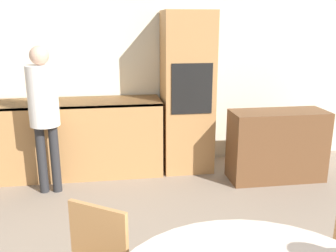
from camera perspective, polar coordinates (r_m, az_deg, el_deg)
wall_back at (r=4.93m, az=-4.57°, el=9.05°), size 6.54×0.05×2.60m
kitchen_counter at (r=4.81m, az=-17.16°, el=-1.76°), size 2.66×0.60×0.93m
oven_unit at (r=4.72m, az=2.91°, el=5.08°), size 0.61×0.59×1.99m
sideboard at (r=4.68m, az=16.25°, el=-2.87°), size 1.13×0.45×0.85m
chair_far_right at (r=2.65m, az=22.06°, el=-16.44°), size 0.56×0.56×0.88m
person_standing at (r=4.20m, az=-18.43°, el=3.16°), size 0.32×0.32×1.62m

